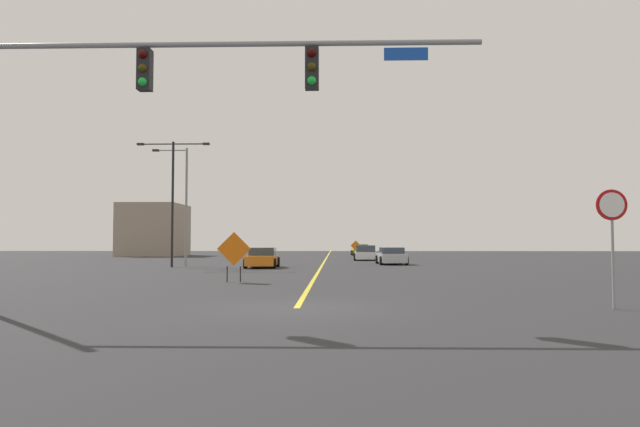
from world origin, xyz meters
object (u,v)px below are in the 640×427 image
at_px(stop_sign, 612,225).
at_px(construction_sign_right_lane, 234,251).
at_px(car_yellow_approaching, 360,250).
at_px(car_orange_distant, 262,258).
at_px(car_white_mid, 365,253).
at_px(construction_sign_median_near, 356,247).
at_px(traffic_signal_assembly, 145,95).
at_px(car_silver_near, 391,256).
at_px(street_lamp_near_left, 173,191).
at_px(street_lamp_mid_left, 183,200).

height_order(stop_sign, construction_sign_right_lane, stop_sign).
height_order(construction_sign_right_lane, car_yellow_approaching, construction_sign_right_lane).
bearing_deg(stop_sign, car_orange_distant, 116.44).
height_order(stop_sign, car_orange_distant, stop_sign).
bearing_deg(construction_sign_right_lane, car_white_mid, 76.75).
distance_m(stop_sign, construction_sign_median_near, 47.73).
bearing_deg(stop_sign, traffic_signal_assembly, -179.84).
distance_m(construction_sign_median_near, car_silver_near, 18.75).
bearing_deg(car_silver_near, stop_sign, -84.78).
height_order(street_lamp_near_left, construction_sign_right_lane, street_lamp_near_left).
xyz_separation_m(street_lamp_near_left, car_orange_distant, (6.01, -0.40, -4.40)).
bearing_deg(stop_sign, car_white_mid, 96.01).
height_order(stop_sign, street_lamp_mid_left, street_lamp_mid_left).
xyz_separation_m(stop_sign, construction_sign_median_near, (-4.63, 47.50, -0.89)).
bearing_deg(traffic_signal_assembly, car_white_mid, 79.01).
distance_m(street_lamp_mid_left, street_lamp_near_left, 1.82).
bearing_deg(street_lamp_mid_left, car_white_mid, 45.32).
height_order(construction_sign_median_near, car_orange_distant, construction_sign_median_near).
xyz_separation_m(street_lamp_near_left, car_silver_near, (14.88, 5.33, -4.41)).
bearing_deg(construction_sign_right_lane, car_orange_distant, 92.32).
distance_m(stop_sign, construction_sign_right_lane, 14.45).
distance_m(car_orange_distant, car_yellow_approaching, 36.75).
xyz_separation_m(traffic_signal_assembly, construction_sign_right_lane, (0.63, 9.44, -4.07)).
height_order(street_lamp_mid_left, car_white_mid, street_lamp_mid_left).
bearing_deg(car_silver_near, traffic_signal_assembly, -107.19).
height_order(stop_sign, car_yellow_approaching, stop_sign).
distance_m(street_lamp_near_left, construction_sign_median_near, 27.48).
relative_size(street_lamp_mid_left, street_lamp_near_left, 0.98).
height_order(construction_sign_right_lane, car_orange_distant, construction_sign_right_lane).
relative_size(traffic_signal_assembly, street_lamp_mid_left, 1.57).
xyz_separation_m(stop_sign, street_lamp_mid_left, (-17.26, 25.28, 2.50)).
bearing_deg(car_silver_near, construction_sign_median_near, 96.10).
height_order(stop_sign, street_lamp_near_left, street_lamp_near_left).
xyz_separation_m(construction_sign_median_near, car_yellow_approaching, (0.93, 11.55, -0.50)).
bearing_deg(street_lamp_mid_left, traffic_signal_assembly, -77.34).
bearing_deg(car_silver_near, car_yellow_approaching, 92.00).
relative_size(street_lamp_mid_left, car_yellow_approaching, 1.94).
bearing_deg(car_orange_distant, car_silver_near, 32.88).
distance_m(street_lamp_near_left, car_silver_near, 16.41).
height_order(car_orange_distant, car_yellow_approaching, car_yellow_approaching).
height_order(car_white_mid, car_yellow_approaching, car_yellow_approaching).
height_order(car_white_mid, car_silver_near, car_white_mid).
height_order(traffic_signal_assembly, car_orange_distant, traffic_signal_assembly).
bearing_deg(car_yellow_approaching, street_lamp_near_left, -111.27).
relative_size(street_lamp_near_left, car_white_mid, 2.08).
bearing_deg(traffic_signal_assembly, construction_sign_right_lane, 86.21).
bearing_deg(car_white_mid, construction_sign_right_lane, -103.25).
relative_size(traffic_signal_assembly, stop_sign, 4.38).
xyz_separation_m(traffic_signal_assembly, construction_sign_median_near, (6.95, 47.53, -4.19)).
bearing_deg(street_lamp_near_left, traffic_signal_assembly, -75.84).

